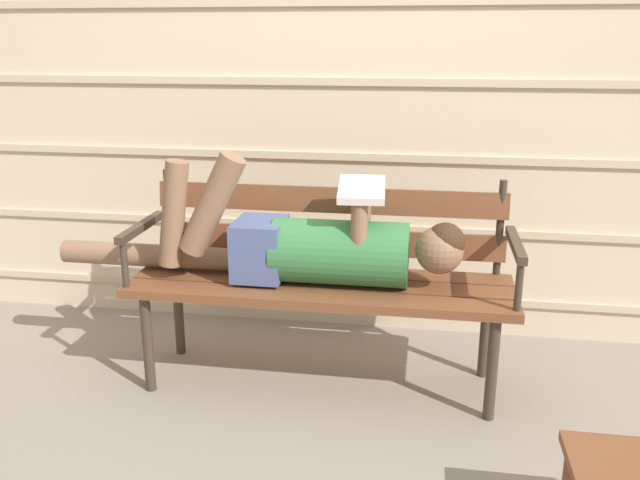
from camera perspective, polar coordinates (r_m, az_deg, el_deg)
ground_plane at (r=2.80m, az=-0.52°, el=-13.57°), size 12.00×12.00×0.00m
house_siding at (r=3.21m, az=1.92°, el=13.43°), size 4.99×0.08×2.45m
park_bench at (r=2.79m, az=0.22°, el=-2.40°), size 1.57×0.47×0.86m
reclining_person at (r=2.69m, az=-1.19°, el=-0.42°), size 1.73×0.26×0.54m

